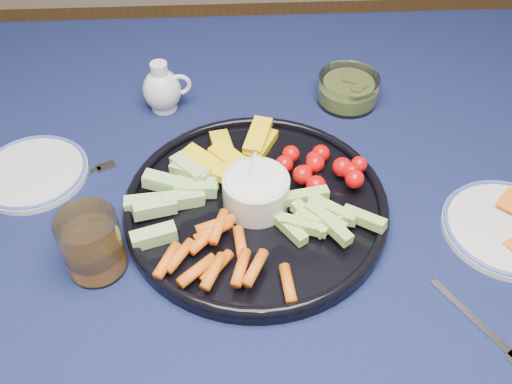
{
  "coord_description": "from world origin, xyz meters",
  "views": [
    {
      "loc": [
        0.02,
        -0.65,
        1.4
      ],
      "look_at": [
        0.05,
        -0.07,
        0.79
      ],
      "focal_mm": 40.0,
      "sensor_mm": 36.0,
      "label": 1
    }
  ],
  "objects_px": {
    "pickle_bowl": "(348,90)",
    "cheese_plate": "(508,226)",
    "crudite_platter": "(254,202)",
    "juice_tumbler": "(93,247)",
    "creamer_pitcher": "(163,89)",
    "side_plate_extra": "(33,172)",
    "dining_table": "(222,219)"
  },
  "relations": [
    {
      "from": "pickle_bowl",
      "to": "cheese_plate",
      "type": "height_order",
      "value": "pickle_bowl"
    },
    {
      "from": "crudite_platter",
      "to": "pickle_bowl",
      "type": "xyz_separation_m",
      "value": [
        0.19,
        0.27,
        0.0
      ]
    },
    {
      "from": "crudite_platter",
      "to": "pickle_bowl",
      "type": "height_order",
      "value": "crudite_platter"
    },
    {
      "from": "juice_tumbler",
      "to": "cheese_plate",
      "type": "bearing_deg",
      "value": 3.15
    },
    {
      "from": "crudite_platter",
      "to": "creamer_pitcher",
      "type": "distance_m",
      "value": 0.31
    },
    {
      "from": "juice_tumbler",
      "to": "side_plate_extra",
      "type": "distance_m",
      "value": 0.23
    },
    {
      "from": "cheese_plate",
      "to": "dining_table",
      "type": "bearing_deg",
      "value": 163.91
    },
    {
      "from": "side_plate_extra",
      "to": "dining_table",
      "type": "bearing_deg",
      "value": -6.14
    },
    {
      "from": "cheese_plate",
      "to": "pickle_bowl",
      "type": "bearing_deg",
      "value": 119.63
    },
    {
      "from": "pickle_bowl",
      "to": "dining_table",
      "type": "bearing_deg",
      "value": -139.29
    },
    {
      "from": "crudite_platter",
      "to": "pickle_bowl",
      "type": "relative_size",
      "value": 3.57
    },
    {
      "from": "crudite_platter",
      "to": "cheese_plate",
      "type": "bearing_deg",
      "value": -8.56
    },
    {
      "from": "creamer_pitcher",
      "to": "cheese_plate",
      "type": "relative_size",
      "value": 0.5
    },
    {
      "from": "dining_table",
      "to": "cheese_plate",
      "type": "relative_size",
      "value": 8.64
    },
    {
      "from": "creamer_pitcher",
      "to": "cheese_plate",
      "type": "xyz_separation_m",
      "value": [
        0.53,
        -0.33,
        -0.03
      ]
    },
    {
      "from": "cheese_plate",
      "to": "juice_tumbler",
      "type": "height_order",
      "value": "juice_tumbler"
    },
    {
      "from": "creamer_pitcher",
      "to": "juice_tumbler",
      "type": "height_order",
      "value": "juice_tumbler"
    },
    {
      "from": "pickle_bowl",
      "to": "creamer_pitcher",
      "type": "bearing_deg",
      "value": -179.34
    },
    {
      "from": "dining_table",
      "to": "juice_tumbler",
      "type": "xyz_separation_m",
      "value": [
        -0.17,
        -0.16,
        0.13
      ]
    },
    {
      "from": "pickle_bowl",
      "to": "side_plate_extra",
      "type": "height_order",
      "value": "pickle_bowl"
    },
    {
      "from": "dining_table",
      "to": "crudite_platter",
      "type": "bearing_deg",
      "value": -52.16
    },
    {
      "from": "crudite_platter",
      "to": "dining_table",
      "type": "bearing_deg",
      "value": 127.84
    },
    {
      "from": "dining_table",
      "to": "creamer_pitcher",
      "type": "relative_size",
      "value": 17.3
    },
    {
      "from": "cheese_plate",
      "to": "creamer_pitcher",
      "type": "bearing_deg",
      "value": 148.32
    },
    {
      "from": "pickle_bowl",
      "to": "side_plate_extra",
      "type": "xyz_separation_m",
      "value": [
        -0.55,
        -0.17,
        -0.02
      ]
    },
    {
      "from": "cheese_plate",
      "to": "juice_tumbler",
      "type": "relative_size",
      "value": 1.96
    },
    {
      "from": "cheese_plate",
      "to": "side_plate_extra",
      "type": "distance_m",
      "value": 0.75
    },
    {
      "from": "creamer_pitcher",
      "to": "cheese_plate",
      "type": "distance_m",
      "value": 0.62
    },
    {
      "from": "crudite_platter",
      "to": "juice_tumbler",
      "type": "relative_size",
      "value": 4.08
    },
    {
      "from": "juice_tumbler",
      "to": "dining_table",
      "type": "bearing_deg",
      "value": 42.08
    },
    {
      "from": "creamer_pitcher",
      "to": "side_plate_extra",
      "type": "relative_size",
      "value": 0.54
    },
    {
      "from": "crudite_platter",
      "to": "creamer_pitcher",
      "type": "relative_size",
      "value": 4.17
    }
  ]
}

